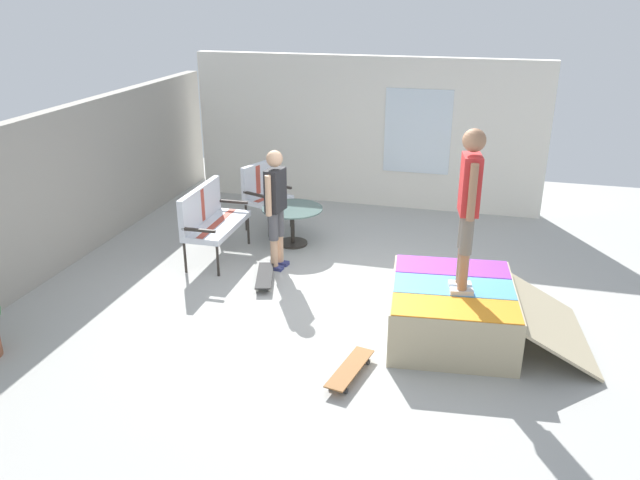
% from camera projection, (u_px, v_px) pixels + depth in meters
% --- Properties ---
extents(ground_plane, '(12.00, 12.00, 0.10)m').
position_uv_depth(ground_plane, '(344.00, 304.00, 7.83)').
color(ground_plane, '#A8A8A3').
extents(back_wall_cinderblock, '(9.00, 0.20, 2.11)m').
position_uv_depth(back_wall_cinderblock, '(50.00, 194.00, 8.36)').
color(back_wall_cinderblock, '#9E998E').
rests_on(back_wall_cinderblock, ground_plane).
extents(house_facade, '(0.23, 6.00, 2.54)m').
position_uv_depth(house_facade, '(366.00, 132.00, 10.86)').
color(house_facade, white).
rests_on(house_facade, ground_plane).
extents(skate_ramp, '(1.72, 2.25, 0.61)m').
position_uv_depth(skate_ramp, '(455.00, 311.00, 6.92)').
color(skate_ramp, tan).
rests_on(skate_ramp, ground_plane).
extents(patio_bench, '(1.26, 0.57, 1.02)m').
position_uv_depth(patio_bench, '(209.00, 216.00, 8.84)').
color(patio_bench, '#2D2823').
rests_on(patio_bench, ground_plane).
extents(patio_chair_near_house, '(0.78, 0.74, 1.02)m').
position_uv_depth(patio_chair_near_house, '(262.00, 190.00, 9.96)').
color(patio_chair_near_house, '#2D2823').
rests_on(patio_chair_near_house, ground_plane).
extents(patio_table, '(0.90, 0.90, 0.57)m').
position_uv_depth(patio_table, '(292.00, 219.00, 9.36)').
color(patio_table, '#2D2823').
rests_on(patio_table, ground_plane).
extents(person_watching, '(0.48, 0.28, 1.64)m').
position_uv_depth(person_watching, '(276.00, 201.00, 8.38)').
color(person_watching, navy).
rests_on(person_watching, ground_plane).
extents(person_skater, '(0.48, 0.28, 1.73)m').
position_uv_depth(person_skater, '(469.00, 199.00, 6.33)').
color(person_skater, silver).
rests_on(person_skater, skate_ramp).
extents(skateboard_by_bench, '(0.82, 0.41, 0.10)m').
position_uv_depth(skateboard_by_bench, '(265.00, 276.00, 8.26)').
color(skateboard_by_bench, black).
rests_on(skateboard_by_bench, ground_plane).
extents(skateboard_spare, '(0.82, 0.35, 0.10)m').
position_uv_depth(skateboard_spare, '(350.00, 369.00, 6.26)').
color(skateboard_spare, brown).
rests_on(skateboard_spare, ground_plane).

